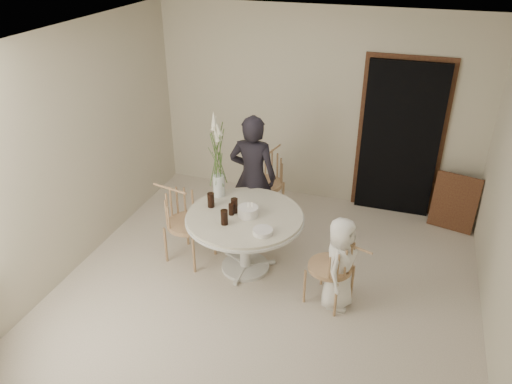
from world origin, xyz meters
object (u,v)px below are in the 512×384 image
(chair_right, at_px, (340,264))
(flower_vase, at_px, (218,160))
(chair_far, at_px, (268,174))
(chair_left, at_px, (180,214))
(boy, at_px, (340,264))
(birthday_cake, at_px, (248,211))
(table, at_px, (245,223))
(girl, at_px, (253,177))

(chair_right, distance_m, flower_vase, 1.82)
(chair_far, height_order, chair_left, chair_left)
(boy, bearing_deg, chair_left, 88.93)
(birthday_cake, bearing_deg, table, 168.67)
(chair_far, bearing_deg, girl, -80.47)
(table, distance_m, chair_left, 0.82)
(chair_right, height_order, girl, girl)
(chair_right, height_order, birthday_cake, birthday_cake)
(table, distance_m, girl, 0.79)
(chair_right, distance_m, girl, 1.68)
(birthday_cake, bearing_deg, chair_right, -14.43)
(chair_left, bearing_deg, chair_far, -14.39)
(table, height_order, girl, girl)
(table, distance_m, chair_far, 1.35)
(girl, distance_m, flower_vase, 0.64)
(chair_right, xyz_separation_m, girl, (-1.29, 1.04, 0.29))
(chair_right, relative_size, girl, 0.50)
(chair_left, bearing_deg, girl, -29.38)
(boy, bearing_deg, birthday_cake, 83.36)
(birthday_cake, relative_size, flower_vase, 0.22)
(chair_left, height_order, flower_vase, flower_vase)
(chair_right, bearing_deg, birthday_cake, -85.93)
(chair_far, xyz_separation_m, flower_vase, (-0.30, -1.01, 0.61))
(table, distance_m, flower_vase, 0.80)
(boy, bearing_deg, flower_vase, 76.22)
(chair_left, relative_size, birthday_cake, 3.96)
(chair_far, xyz_separation_m, chair_left, (-0.67, -1.33, 0.00))
(chair_far, height_order, flower_vase, flower_vase)
(boy, height_order, birthday_cake, boy)
(girl, bearing_deg, chair_left, 44.50)
(chair_right, distance_m, chair_left, 1.97)
(chair_left, bearing_deg, boy, -86.48)
(birthday_cake, height_order, flower_vase, flower_vase)
(chair_right, relative_size, boy, 0.77)
(chair_right, height_order, boy, boy)
(chair_left, distance_m, birthday_cake, 0.88)
(table, bearing_deg, chair_far, 96.08)
(boy, xyz_separation_m, flower_vase, (-1.57, 0.62, 0.67))
(chair_right, bearing_deg, chair_left, -80.40)
(girl, xyz_separation_m, birthday_cake, (0.20, -0.76, -0.02))
(birthday_cake, bearing_deg, boy, -14.50)
(chair_far, height_order, chair_right, chair_far)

